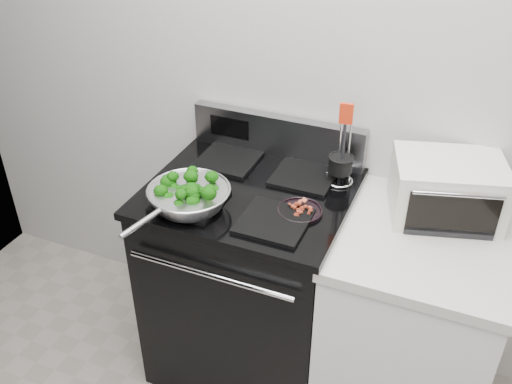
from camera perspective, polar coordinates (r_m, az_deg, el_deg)
The scene contains 8 objects.
back_wall at distance 2.26m, azimuth 9.94°, elevation 11.59°, with size 4.00×0.02×2.70m, color #B4B1AB.
gas_range at distance 2.51m, azimuth -0.58°, elevation -8.59°, with size 0.79×0.69×1.13m.
counter at distance 2.41m, azimuth 14.90°, elevation -13.03°, with size 0.62×0.68×0.92m.
skillet at distance 2.11m, azimuth -6.76°, elevation -0.40°, with size 0.31×0.49×0.07m.
broccoli_pile at distance 2.11m, azimuth -6.75°, elevation 0.05°, with size 0.24×0.24×0.08m, color black, non-canonical shape.
bacon_plate at distance 2.10m, azimuth 4.40°, elevation -1.64°, with size 0.17×0.17×0.04m.
utensil_holder at distance 2.27m, azimuth 8.41°, elevation 2.36°, with size 0.11×0.11×0.35m.
toaster_oven at distance 2.20m, azimuth 18.52°, elevation 0.31°, with size 0.45×0.39×0.22m.
Camera 1 is at (0.45, -0.31, 2.15)m, focal length 40.00 mm.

